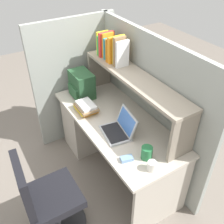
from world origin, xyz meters
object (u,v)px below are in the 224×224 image
object	(u,v)px
laptop	(119,129)
computer_mouse	(127,159)
paper_cup	(152,166)
backpack	(81,85)
snack_canister	(147,153)
office_chair	(48,203)

from	to	relation	value
laptop	computer_mouse	bearing A→B (deg)	-22.39
laptop	paper_cup	size ratio (longest dim) A/B	4.12
backpack	snack_canister	distance (m)	1.17
paper_cup	laptop	bearing A→B (deg)	177.88
backpack	paper_cup	world-z (taller)	backpack
snack_canister	office_chair	world-z (taller)	office_chair
laptop	computer_mouse	world-z (taller)	laptop
backpack	snack_canister	xyz separation A→B (m)	(1.16, 0.04, -0.08)
computer_mouse	backpack	bearing A→B (deg)	-172.06
office_chair	backpack	bearing A→B (deg)	-37.47
snack_canister	office_chair	xyz separation A→B (m)	(-0.26, -0.84, -0.39)
computer_mouse	office_chair	size ratio (longest dim) A/B	0.11
computer_mouse	office_chair	xyz separation A→B (m)	(-0.19, -0.68, -0.35)
office_chair	snack_canister	bearing A→B (deg)	-103.15
computer_mouse	snack_canister	bearing A→B (deg)	82.30
paper_cup	office_chair	distance (m)	0.96
computer_mouse	snack_canister	xyz separation A→B (m)	(0.06, 0.16, 0.04)
computer_mouse	office_chair	distance (m)	0.79
snack_canister	office_chair	distance (m)	0.96
computer_mouse	paper_cup	distance (m)	0.22
snack_canister	paper_cup	bearing A→B (deg)	-18.98
backpack	office_chair	world-z (taller)	backpack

